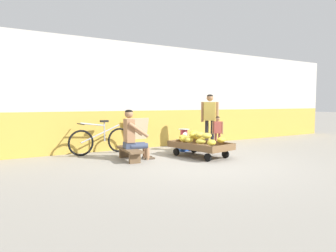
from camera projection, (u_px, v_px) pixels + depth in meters
The scene contains 13 objects.
ground_plane at pixel (204, 163), 6.35m from camera, with size 80.00×80.00×0.00m, color gray.
back_wall at pixel (145, 96), 8.65m from camera, with size 16.00×0.30×2.96m.
banana_cart at pixel (200, 147), 7.13m from camera, with size 1.10×1.57×0.36m.
banana_pile at pixel (198, 138), 7.08m from camera, with size 0.92×1.44×0.26m.
low_bench at pixel (129, 151), 6.71m from camera, with size 0.42×1.13×0.27m.
vendor_seated at pixel (133, 135), 6.71m from camera, with size 0.71×0.53×1.14m.
plastic_crate at pixel (184, 145), 8.07m from camera, with size 0.36×0.28×0.30m.
weighing_scale at pixel (184, 134), 8.05m from camera, with size 0.30×0.30×0.29m.
bicycle_near_left at pixel (101, 140), 7.51m from camera, with size 1.66×0.48×0.86m.
sign_board at pixel (136, 133), 8.38m from camera, with size 0.70×0.26×0.88m.
customer_adult at pixel (210, 115), 8.36m from camera, with size 0.37×0.38×1.53m.
customer_child at pixel (218, 130), 7.96m from camera, with size 0.25×0.21×0.93m.
shopping_bag at pixel (202, 147), 7.95m from camera, with size 0.18×0.12×0.24m, color silver.
Camera 1 is at (-3.88, -4.98, 1.28)m, focal length 31.89 mm.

